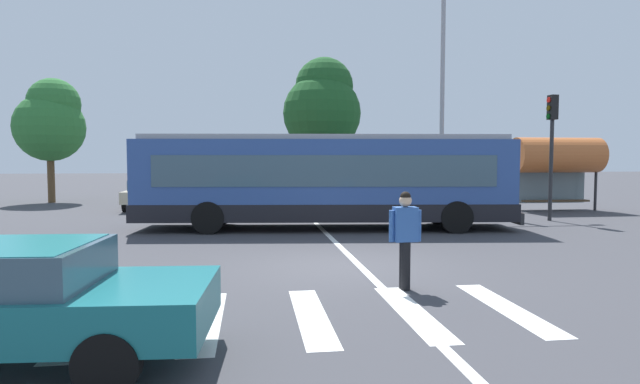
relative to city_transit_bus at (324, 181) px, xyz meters
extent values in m
plane|color=#3D3D42|center=(-0.55, -5.99, -1.59)|extent=(160.00, 160.00, 0.00)
cylinder|color=black|center=(4.15, 0.72, -1.09)|extent=(1.03, 0.41, 1.00)
cylinder|color=black|center=(3.89, -1.61, -1.09)|extent=(1.03, 0.41, 1.00)
cylinder|color=black|center=(-3.45, 1.56, -1.09)|extent=(1.03, 0.41, 1.00)
cylinder|color=black|center=(-3.71, -0.77, -1.09)|extent=(1.03, 0.41, 1.00)
cube|color=#2D4C8E|center=(-0.02, 0.00, 0.04)|extent=(12.15, 3.84, 2.55)
cube|color=black|center=(-0.02, 0.00, -0.96)|extent=(12.27, 3.88, 0.55)
cube|color=#3D5666|center=(-0.02, 0.00, 0.34)|extent=(10.73, 3.74, 0.96)
cube|color=#3D5666|center=(5.92, -0.65, 0.24)|extent=(0.29, 2.23, 1.63)
cube|color=black|center=(5.92, -0.65, 1.13)|extent=(0.27, 1.93, 0.28)
cube|color=#99999E|center=(-0.02, 0.00, 1.39)|extent=(11.65, 3.59, 0.16)
cube|color=#28282B|center=(6.04, -0.66, -1.16)|extent=(0.40, 2.55, 0.36)
cylinder|color=black|center=(0.26, -8.04, -1.16)|extent=(0.16, 0.16, 0.85)
cylinder|color=black|center=(0.26, -8.15, -1.16)|extent=(0.16, 0.16, 0.85)
cube|color=#2D569E|center=(0.26, -8.10, -0.44)|extent=(0.40, 0.26, 0.60)
cylinder|color=#2D569E|center=(0.02, -8.10, -0.47)|extent=(0.10, 0.10, 0.55)
cylinder|color=#2D569E|center=(0.50, -8.09, -0.47)|extent=(0.10, 0.10, 0.55)
sphere|color=tan|center=(0.26, -8.10, -0.03)|extent=(0.22, 0.22, 0.22)
sphere|color=black|center=(0.26, -8.10, 0.04)|extent=(0.19, 0.19, 0.19)
cylinder|color=black|center=(-3.65, -10.01, -1.27)|extent=(0.65, 0.24, 0.64)
cylinder|color=black|center=(-3.77, -11.68, -1.27)|extent=(0.65, 0.24, 0.64)
cube|color=#196B70|center=(-5.10, -10.75, -0.95)|extent=(4.61, 2.12, 0.52)
cylinder|color=black|center=(-7.91, 9.35, -1.27)|extent=(0.21, 0.64, 0.64)
cylinder|color=black|center=(-6.23, 9.38, -1.27)|extent=(0.21, 0.64, 0.64)
cylinder|color=black|center=(-7.85, 6.56, -1.27)|extent=(0.21, 0.64, 0.64)
cylinder|color=black|center=(-6.17, 6.59, -1.27)|extent=(0.21, 0.64, 0.64)
cube|color=#C6B793|center=(-7.04, 7.97, -0.95)|extent=(1.91, 4.54, 0.52)
cube|color=#3D5666|center=(-7.04, 7.88, -0.47)|extent=(1.65, 2.19, 0.44)
cube|color=#C6B793|center=(-7.04, 7.88, -0.28)|extent=(1.57, 2.01, 0.09)
cylinder|color=black|center=(-5.02, 8.81, -1.27)|extent=(0.23, 0.65, 0.64)
cylinder|color=black|center=(-3.34, 8.90, -1.27)|extent=(0.23, 0.65, 0.64)
cylinder|color=black|center=(-4.87, 6.02, -1.27)|extent=(0.23, 0.65, 0.64)
cylinder|color=black|center=(-3.20, 6.11, -1.27)|extent=(0.23, 0.65, 0.64)
cube|color=#B7BABF|center=(-4.11, 7.46, -0.95)|extent=(2.06, 4.59, 0.52)
cube|color=#3D5666|center=(-4.10, 7.37, -0.47)|extent=(1.71, 2.24, 0.44)
cube|color=#B7BABF|center=(-4.10, 7.37, -0.28)|extent=(1.63, 2.06, 0.09)
cylinder|color=black|center=(-2.28, 8.79, -1.27)|extent=(0.22, 0.65, 0.64)
cylinder|color=black|center=(-0.61, 8.74, -1.27)|extent=(0.22, 0.65, 0.64)
cylinder|color=black|center=(-2.37, 6.00, -1.27)|extent=(0.22, 0.65, 0.64)
cylinder|color=black|center=(-0.69, 5.95, -1.27)|extent=(0.22, 0.65, 0.64)
cube|color=#AD1E1E|center=(-1.49, 7.37, -0.95)|extent=(1.95, 4.55, 0.52)
cube|color=#3D5666|center=(-1.49, 7.28, -0.47)|extent=(1.66, 2.21, 0.44)
cube|color=#AD1E1E|center=(-1.49, 7.28, -0.28)|extent=(1.59, 2.02, 0.09)
cylinder|color=black|center=(0.50, 8.94, -1.27)|extent=(0.21, 0.64, 0.64)
cylinder|color=black|center=(2.17, 8.91, -1.27)|extent=(0.21, 0.64, 0.64)
cylinder|color=black|center=(0.45, 6.15, -1.27)|extent=(0.21, 0.64, 0.64)
cylinder|color=black|center=(2.12, 6.12, -1.27)|extent=(0.21, 0.64, 0.64)
cube|color=black|center=(1.31, 7.53, -0.95)|extent=(1.90, 4.53, 0.52)
cube|color=#3D5666|center=(1.31, 7.44, -0.47)|extent=(1.64, 2.19, 0.44)
cube|color=black|center=(1.31, 7.44, -0.28)|extent=(1.56, 2.01, 0.09)
cylinder|color=black|center=(3.05, 8.84, -1.27)|extent=(0.22, 0.64, 0.64)
cylinder|color=black|center=(4.72, 8.80, -1.27)|extent=(0.22, 0.64, 0.64)
cylinder|color=black|center=(2.98, 6.06, -1.27)|extent=(0.22, 0.64, 0.64)
cylinder|color=black|center=(4.65, 6.01, -1.27)|extent=(0.22, 0.64, 0.64)
cube|color=#196B70|center=(3.85, 7.43, -0.95)|extent=(1.93, 4.54, 0.52)
cube|color=#3D5666|center=(3.85, 7.34, -0.47)|extent=(1.65, 2.20, 0.44)
cube|color=#196B70|center=(3.85, 7.34, -0.28)|extent=(1.58, 2.02, 0.09)
cylinder|color=#28282B|center=(8.65, 1.06, 0.29)|extent=(0.14, 0.14, 3.75)
cube|color=black|center=(8.65, 1.06, 2.61)|extent=(0.28, 0.32, 0.90)
cylinder|color=red|center=(8.48, 1.06, 2.88)|extent=(0.04, 0.20, 0.20)
cylinder|color=#463707|center=(8.48, 1.06, 2.58)|extent=(0.04, 0.20, 0.20)
cylinder|color=#093B10|center=(8.48, 1.06, 2.28)|extent=(0.04, 0.20, 0.20)
cylinder|color=#28282B|center=(9.11, 4.42, -0.44)|extent=(0.12, 0.12, 2.30)
cylinder|color=#28282B|center=(12.92, 4.42, -0.44)|extent=(0.12, 0.12, 2.30)
cube|color=slate|center=(11.01, 5.12, -0.32)|extent=(3.66, 0.04, 1.93)
cylinder|color=#BC602D|center=(11.01, 4.42, 0.89)|extent=(3.89, 1.54, 1.54)
cube|color=#4C3823|center=(11.01, 4.42, -1.14)|extent=(3.05, 0.36, 0.08)
cylinder|color=#939399|center=(6.27, 5.96, 3.57)|extent=(0.20, 0.20, 10.32)
cylinder|color=brown|center=(-12.93, 12.22, -0.22)|extent=(0.36, 0.36, 2.73)
sphere|color=#2D7033|center=(-12.93, 12.22, 2.40)|extent=(3.57, 3.57, 3.57)
sphere|color=#2D7033|center=(-12.72, 12.34, 3.65)|extent=(2.68, 2.68, 2.68)
cylinder|color=brown|center=(1.64, 12.45, 0.09)|extent=(0.36, 0.36, 3.36)
sphere|color=#1E5123|center=(1.64, 12.45, 3.32)|extent=(4.42, 4.42, 4.42)
sphere|color=#1E5123|center=(1.81, 12.71, 4.87)|extent=(3.32, 3.32, 3.32)
cube|color=silver|center=(-4.56, -9.40, -1.58)|extent=(0.45, 2.86, 0.01)
cube|color=silver|center=(-3.05, -9.40, -1.58)|extent=(0.45, 2.86, 0.01)
cube|color=silver|center=(-1.54, -9.40, -1.58)|extent=(0.45, 2.86, 0.01)
cube|color=silver|center=(-0.03, -9.40, -1.58)|extent=(0.45, 2.86, 0.01)
cube|color=silver|center=(1.48, -9.40, -1.58)|extent=(0.45, 2.86, 0.01)
cube|color=silver|center=(-0.10, -3.99, -1.59)|extent=(0.16, 24.00, 0.01)
camera|label=1|loc=(-2.39, -16.70, 0.68)|focal=28.85mm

